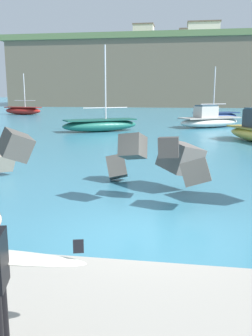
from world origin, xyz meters
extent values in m
plane|color=teal|center=(0.00, 0.00, 0.00)|extent=(400.00, 400.00, 0.00)
cube|color=gray|center=(-6.03, 5.02, 0.57)|extent=(1.06, 0.98, 0.88)
cube|color=#3D3A38|center=(0.31, 2.66, 1.59)|extent=(0.60, 0.59, 0.62)
cube|color=#4C4944|center=(-1.60, 4.88, 0.52)|extent=(0.88, 0.95, 1.03)
cube|color=#4C4944|center=(1.07, 1.90, 1.06)|extent=(0.88, 0.75, 0.91)
cube|color=#4C4944|center=(-0.65, 2.20, 1.65)|extent=(0.78, 0.93, 0.85)
cube|color=#4C4944|center=(-3.68, 1.40, 1.73)|extent=(1.14, 1.02, 0.99)
cube|color=#605B56|center=(0.65, 3.91, 1.08)|extent=(1.64, 1.48, 1.26)
cylinder|color=black|center=(-1.16, -4.37, 0.69)|extent=(0.15, 0.15, 0.90)
cylinder|color=black|center=(-1.20, -4.25, 1.40)|extent=(0.09, 0.09, 0.56)
cube|color=black|center=(-0.39, -3.95, 1.41)|extent=(0.12, 0.05, 0.16)
ellipsoid|color=maroon|center=(-21.76, 41.41, 0.53)|extent=(5.91, 2.78, 1.06)
cube|color=maroon|center=(-21.76, 41.41, 1.02)|extent=(5.44, 2.56, 0.10)
cylinder|color=silver|center=(-21.34, 41.32, 3.32)|extent=(0.12, 0.12, 4.54)
cylinder|color=silver|center=(-21.34, 41.32, 1.96)|extent=(3.36, 0.78, 0.08)
ellipsoid|color=beige|center=(2.90, 26.19, 0.45)|extent=(6.20, 5.22, 0.90)
cube|color=#9C9991|center=(2.90, 26.19, 0.86)|extent=(5.70, 4.80, 0.10)
cube|color=#B7B2A8|center=(2.53, 25.92, 1.39)|extent=(2.22, 2.07, 0.98)
cube|color=#334C5B|center=(2.53, 25.92, 1.94)|extent=(2.00, 1.86, 0.12)
ellipsoid|color=navy|center=(4.07, 33.92, 0.47)|extent=(5.66, 4.56, 0.93)
cube|color=navy|center=(4.07, 33.92, 0.89)|extent=(5.20, 4.19, 0.10)
cylinder|color=silver|center=(3.72, 33.70, 3.35)|extent=(0.12, 0.12, 4.84)
cylinder|color=silver|center=(3.72, 33.70, 1.83)|extent=(2.81, 1.79, 0.08)
ellipsoid|color=#1E6656|center=(-5.98, 21.22, 0.49)|extent=(6.21, 4.89, 0.97)
cube|color=#164C41|center=(-5.98, 21.22, 0.93)|extent=(5.72, 4.50, 0.10)
cylinder|color=silver|center=(-5.58, 21.47, 3.84)|extent=(0.12, 0.12, 5.74)
cylinder|color=silver|center=(-5.58, 21.47, 1.87)|extent=(3.19, 2.10, 0.08)
cube|color=#756651|center=(7.15, 86.16, 6.84)|extent=(89.26, 35.59, 13.69)
cube|color=#667F4C|center=(7.15, 86.16, 14.29)|extent=(91.04, 36.30, 1.20)
cube|color=silver|center=(4.25, 84.67, 16.74)|extent=(7.17, 6.22, 3.71)
cube|color=#66564C|center=(4.25, 84.67, 18.74)|extent=(7.53, 6.53, 0.30)
cube|color=beige|center=(1.79, 95.42, 16.91)|extent=(6.45, 4.89, 4.05)
cube|color=#66564C|center=(1.79, 95.42, 19.09)|extent=(6.77, 5.14, 0.30)
cube|color=beige|center=(-10.62, 91.85, 17.36)|extent=(5.08, 4.56, 4.95)
cube|color=#66564C|center=(-10.62, 91.85, 19.99)|extent=(5.33, 4.78, 0.30)
camera|label=1|loc=(0.75, -7.71, 3.12)|focal=39.41mm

